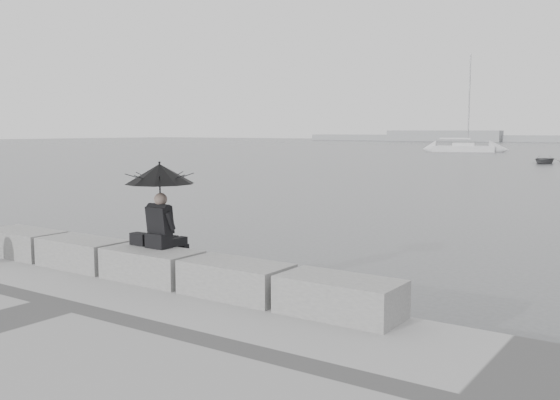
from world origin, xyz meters
The scene contains 10 objects.
ground centered at (0.00, 0.00, 0.00)m, with size 360.00×360.00×0.00m, color #424547.
stone_block_far_left centered at (-3.40, -0.45, 0.75)m, with size 1.60×0.80×0.50m, color slate.
stone_block_left centered at (-1.70, -0.45, 0.75)m, with size 1.60×0.80×0.50m, color slate.
stone_block_centre centered at (0.00, -0.45, 0.75)m, with size 1.60×0.80×0.50m, color slate.
stone_block_right centered at (1.70, -0.45, 0.75)m, with size 1.60×0.80×0.50m, color slate.
stone_block_far_right centered at (3.40, -0.45, 0.75)m, with size 1.60×0.80×0.50m, color slate.
seated_person centered at (0.00, -0.24, 1.99)m, with size 1.11×1.11×1.39m.
bag centered at (-0.44, -0.28, 1.10)m, with size 0.31×0.18×0.20m, color black.
sailboat_left centered at (-19.57, 75.42, 0.52)m, with size 8.30×3.98×12.90m.
dinghy centered at (-4.42, 50.56, 0.30)m, with size 3.50×1.48×0.59m, color slate.
Camera 1 is at (7.16, -7.33, 2.88)m, focal length 40.00 mm.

